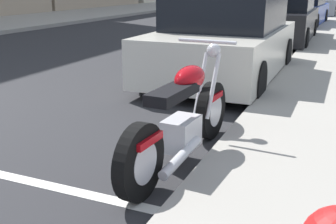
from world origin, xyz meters
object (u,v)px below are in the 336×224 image
parked_car_mid_block (225,40)px  parked_car_far_down_curb (299,10)px  parked_car_at_intersection (279,20)px  parked_motorcycle (183,120)px  parked_car_behind_motorcycle (317,3)px

parked_car_mid_block → parked_car_far_down_curb: size_ratio=0.88×
parked_car_mid_block → parked_car_far_down_curb: (10.36, -0.09, -0.04)m
parked_car_far_down_curb → parked_car_at_intersection: bearing=-176.9°
parked_car_at_intersection → parked_motorcycle: bearing=-177.1°
parked_motorcycle → parked_car_at_intersection: (8.72, 0.51, 0.25)m
parked_motorcycle → parked_car_far_down_curb: bearing=5.8°
parked_car_at_intersection → parked_car_mid_block: bearing=178.0°
parked_car_mid_block → parked_car_behind_motorcycle: (16.45, -0.31, -0.03)m
parked_motorcycle → parked_car_far_down_curb: 14.07m
parked_car_at_intersection → parked_car_behind_motorcycle: bearing=-1.3°
parked_car_mid_block → parked_car_behind_motorcycle: bearing=-0.8°
parked_car_at_intersection → parked_car_behind_motorcycle: (11.42, -0.18, -0.01)m
parked_car_mid_block → parked_car_at_intersection: size_ratio=0.98×
parked_car_at_intersection → parked_car_behind_motorcycle: size_ratio=0.93×
parked_car_behind_motorcycle → parked_car_mid_block: bearing=176.8°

